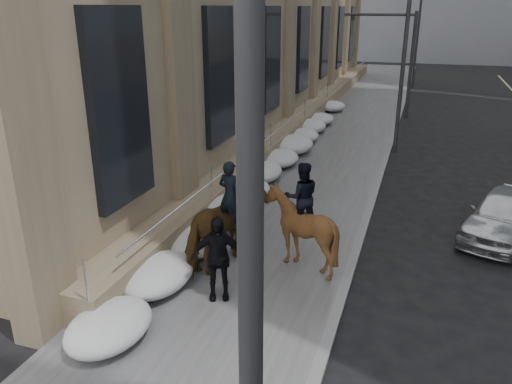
% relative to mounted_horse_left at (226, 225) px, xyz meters
% --- Properties ---
extents(ground, '(140.00, 140.00, 0.00)m').
position_rel_mounted_horse_left_xyz_m(ground, '(0.35, -1.51, -1.21)').
color(ground, black).
rests_on(ground, ground).
extents(sidewalk, '(5.00, 80.00, 0.12)m').
position_rel_mounted_horse_left_xyz_m(sidewalk, '(0.35, 8.49, -1.15)').
color(sidewalk, '#494A4C').
rests_on(sidewalk, ground).
extents(curb, '(0.24, 80.00, 0.12)m').
position_rel_mounted_horse_left_xyz_m(curb, '(2.97, 8.49, -1.15)').
color(curb, slate).
rests_on(curb, ground).
extents(streetlight_near, '(1.71, 0.24, 8.00)m').
position_rel_mounted_horse_left_xyz_m(streetlight_near, '(3.09, -7.51, 3.38)').
color(streetlight_near, '#2D2D30').
rests_on(streetlight_near, ground).
extents(streetlight_mid, '(1.71, 0.24, 8.00)m').
position_rel_mounted_horse_left_xyz_m(streetlight_mid, '(3.09, 12.49, 3.38)').
color(streetlight_mid, '#2D2D30').
rests_on(streetlight_mid, ground).
extents(streetlight_far, '(1.71, 0.24, 8.00)m').
position_rel_mounted_horse_left_xyz_m(streetlight_far, '(3.09, 32.49, 3.38)').
color(streetlight_far, '#2D2D30').
rests_on(streetlight_far, ground).
extents(traffic_signal, '(4.10, 0.22, 6.00)m').
position_rel_mounted_horse_left_xyz_m(traffic_signal, '(2.42, 20.49, 2.80)').
color(traffic_signal, '#2D2D30').
rests_on(traffic_signal, ground).
extents(snow_bank, '(1.70, 18.10, 0.76)m').
position_rel_mounted_horse_left_xyz_m(snow_bank, '(-1.07, 6.60, -0.74)').
color(snow_bank, silver).
rests_on(snow_bank, sidewalk).
extents(mounted_horse_left, '(1.66, 2.62, 2.69)m').
position_rel_mounted_horse_left_xyz_m(mounted_horse_left, '(0.00, 0.00, 0.00)').
color(mounted_horse_left, '#422C14').
rests_on(mounted_horse_left, sidewalk).
extents(mounted_horse_right, '(2.20, 2.30, 2.66)m').
position_rel_mounted_horse_left_xyz_m(mounted_horse_right, '(1.71, 0.60, 0.02)').
color(mounted_horse_right, '#492B14').
rests_on(mounted_horse_right, sidewalk).
extents(pedestrian, '(1.23, 0.87, 1.94)m').
position_rel_mounted_horse_left_xyz_m(pedestrian, '(0.36, -1.43, -0.11)').
color(pedestrian, black).
rests_on(pedestrian, sidewalk).
extents(car_silver, '(2.94, 4.36, 1.38)m').
position_rel_mounted_horse_left_xyz_m(car_silver, '(6.76, 4.24, -0.52)').
color(car_silver, '#A5A9AD').
rests_on(car_silver, ground).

